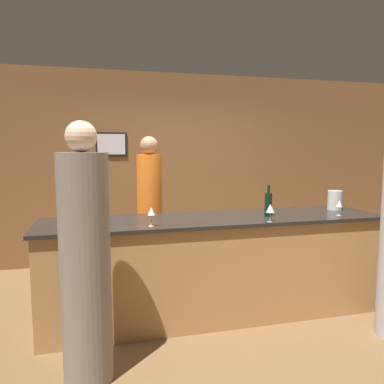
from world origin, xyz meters
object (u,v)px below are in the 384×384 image
Objects in this scene: bartender at (150,219)px; ice_bucket at (335,200)px; wine_bottle_0 at (268,204)px; guest_1 at (85,264)px.

bartender reaches higher than ice_bucket.
bartender reaches higher than wine_bottle_0.
bartender is 1.76m from guest_1.
wine_bottle_0 is 0.92m from ice_bucket.
bartender is 8.51× the size of ice_bucket.
guest_1 reaches higher than ice_bucket.
wine_bottle_0 is (1.08, -0.88, 0.26)m from bartender.
ice_bucket is at bearing 11.65° from wine_bottle_0.
wine_bottle_0 is at bearing 140.85° from bartender.
guest_1 reaches higher than wine_bottle_0.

